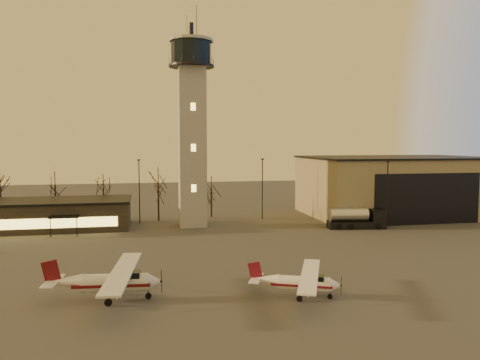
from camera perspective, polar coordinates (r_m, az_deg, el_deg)
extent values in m
plane|color=#3B3836|center=(43.48, -1.80, -12.47)|extent=(220.00, 220.00, 0.00)
cube|color=gray|center=(71.34, -5.85, 3.95)|extent=(4.00, 4.00, 24.00)
cylinder|color=black|center=(72.24, -5.93, 13.63)|extent=(6.80, 6.80, 0.30)
cylinder|color=black|center=(72.55, -5.95, 15.08)|extent=(6.00, 6.00, 3.40)
cylinder|color=gray|center=(72.92, -5.96, 16.55)|extent=(6.60, 6.60, 0.40)
cylinder|color=black|center=(73.23, -5.97, 17.62)|extent=(0.70, 0.70, 2.40)
cube|color=#8C7C5B|center=(86.74, 18.31, -0.78)|extent=(30.00, 20.00, 10.00)
cube|color=black|center=(86.44, 18.39, 2.62)|extent=(30.60, 20.60, 0.30)
cube|color=black|center=(78.35, 21.92, -2.17)|extent=(18.00, 0.10, 8.00)
cube|color=black|center=(75.32, -22.89, -3.99)|extent=(25.00, 10.00, 4.00)
cube|color=black|center=(75.04, -22.94, -2.37)|extent=(25.40, 10.40, 0.30)
cube|color=#FDD658|center=(70.52, -23.69, -4.91)|extent=(22.00, 0.08, 1.40)
cube|color=black|center=(68.67, -20.62, -4.22)|extent=(4.00, 2.00, 0.20)
cylinder|color=black|center=(75.41, -12.17, -1.42)|extent=(0.16, 0.16, 10.00)
cube|color=black|center=(75.05, -12.23, 2.41)|extent=(0.50, 0.25, 0.18)
cylinder|color=black|center=(77.73, 2.74, -1.15)|extent=(0.16, 0.16, 10.00)
cube|color=black|center=(77.39, 2.76, 2.57)|extent=(0.50, 0.25, 0.18)
cylinder|color=black|center=(72.43, 17.50, -1.78)|extent=(0.16, 0.16, 10.00)
cube|color=black|center=(72.07, 17.60, 2.22)|extent=(0.50, 0.25, 0.18)
cylinder|color=black|center=(84.81, -27.14, -2.62)|extent=(0.28, 0.28, 5.74)
cylinder|color=black|center=(81.94, -16.29, -2.70)|extent=(0.28, 0.28, 5.25)
cylinder|color=black|center=(77.63, -9.91, -2.65)|extent=(0.28, 0.28, 6.16)
cylinder|color=black|center=(80.40, -3.51, -2.77)|extent=(0.28, 0.28, 4.97)
cylinder|color=black|center=(84.95, -21.57, -2.47)|extent=(0.28, 0.28, 5.60)
cylinder|color=white|center=(39.80, 7.79, -12.39)|extent=(4.40, 2.74, 1.20)
cone|color=white|center=(39.75, 11.48, -12.47)|extent=(1.21, 1.38, 1.15)
cone|color=white|center=(40.05, 3.19, -12.04)|extent=(2.44, 1.79, 1.02)
cube|color=black|center=(39.64, 9.17, -11.85)|extent=(1.66, 1.43, 0.65)
cube|color=#5B0D1C|center=(39.82, 7.52, -12.45)|extent=(5.10, 3.06, 0.20)
cube|color=white|center=(39.57, 8.49, -11.41)|extent=(5.17, 9.94, 0.13)
cube|color=white|center=(40.14, 1.99, -11.86)|extent=(1.94, 3.14, 0.07)
cube|color=#5B0D1C|center=(39.97, 1.86, -10.96)|extent=(1.22, 0.56, 1.57)
cylinder|color=beige|center=(40.02, -14.95, -12.01)|extent=(5.36, 2.00, 1.48)
cone|color=beige|center=(39.64, -10.46, -12.10)|extent=(1.16, 1.51, 1.41)
cone|color=beige|center=(40.78, -20.44, -11.59)|extent=(2.84, 1.52, 1.25)
cube|color=black|center=(39.71, -13.31, -11.34)|extent=(1.82, 1.36, 0.80)
cube|color=#520B10|center=(40.07, -15.28, -12.08)|extent=(6.27, 2.14, 0.25)
cube|color=beige|center=(39.69, -14.15, -10.81)|extent=(2.96, 12.63, 0.16)
cube|color=beige|center=(41.02, -21.85, -11.37)|extent=(1.40, 3.84, 0.09)
cube|color=#520B10|center=(40.84, -22.04, -10.29)|extent=(1.58, 0.25, 1.93)
cube|color=black|center=(72.11, 13.99, -5.30)|extent=(8.72, 3.61, 1.10)
cube|color=black|center=(72.89, 16.41, -4.18)|extent=(2.31, 2.56, 1.79)
cube|color=black|center=(73.08, 16.93, -3.93)|extent=(0.38, 1.89, 1.00)
cylinder|color=#B7B7BC|center=(71.53, 13.09, -4.11)|extent=(5.82, 2.89, 2.09)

